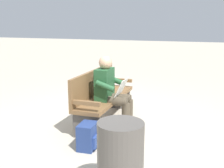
% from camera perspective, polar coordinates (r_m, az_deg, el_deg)
% --- Properties ---
extents(ground_plane, '(40.00, 40.00, 0.00)m').
position_cam_1_polar(ground_plane, '(5.04, -1.30, -7.45)').
color(ground_plane, '#B7AD99').
extents(bench_near, '(1.80, 0.49, 0.90)m').
position_cam_1_polar(bench_near, '(4.93, -2.10, -2.34)').
color(bench_near, brown).
rests_on(bench_near, ground).
extents(person_seated, '(0.57, 0.57, 1.18)m').
position_cam_1_polar(person_seated, '(4.64, -0.22, -1.10)').
color(person_seated, '#23512D').
rests_on(person_seated, ground).
extents(backpack, '(0.32, 0.27, 0.36)m').
position_cam_1_polar(backpack, '(3.96, -4.86, -10.50)').
color(backpack, navy).
rests_on(backpack, ground).
extents(trash_bin, '(0.45, 0.45, 0.80)m').
position_cam_1_polar(trash_bin, '(2.85, 1.71, -15.29)').
color(trash_bin, '#514C47').
rests_on(trash_bin, ground).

